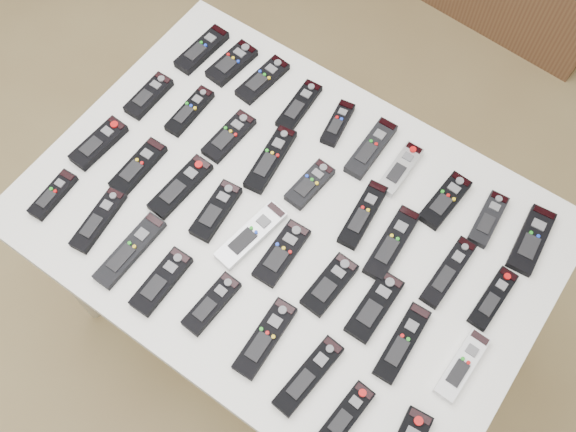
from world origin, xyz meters
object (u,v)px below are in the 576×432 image
Objects in this scene: remote_24 at (282,253)px; remote_22 at (216,211)px; remote_4 at (338,123)px; remote_33 at (212,304)px; remote_5 at (371,148)px; remote_30 at (99,220)px; remote_0 at (202,50)px; remote_35 at (309,376)px; remote_8 at (488,219)px; remote_26 at (374,306)px; remote_31 at (130,250)px; remote_17 at (448,272)px; remote_36 at (346,415)px; remote_13 at (271,159)px; remote_7 at (445,201)px; remote_27 at (402,343)px; table at (288,230)px; remote_25 at (330,285)px; remote_20 at (138,167)px; remote_10 at (149,96)px; remote_11 at (190,111)px; remote_15 at (363,215)px; remote_28 at (462,365)px; remote_2 at (263,80)px; remote_29 at (53,195)px; remote_16 at (392,243)px; remote_18 at (493,298)px; remote_23 at (251,235)px; remote_19 at (99,143)px; remote_1 at (232,63)px; remote_3 at (299,106)px; remote_6 at (400,169)px; remote_14 at (310,184)px; remote_21 at (181,186)px.

remote_22 is at bearing 178.30° from remote_24.
remote_4 is 0.58m from remote_33.
remote_5 is 1.05× the size of remote_30.
remote_35 is (0.75, -0.57, 0.00)m from remote_0.
remote_33 is at bearing -8.99° from remote_30.
remote_26 is at bearing -111.80° from remote_8.
remote_17 is at bearing 31.40° from remote_31.
remote_24 is 0.82× the size of remote_31.
remote_22 reaches higher than remote_36.
remote_4 is 0.21m from remote_13.
remote_7 reaches higher than remote_27.
remote_5 is at bearing 84.86° from remote_24.
table is 8.19× the size of remote_25.
remote_20 reaches higher than remote_24.
remote_7 and remote_10 have the same top height.
remote_11 is at bearing 137.37° from remote_33.
remote_28 is (0.37, -0.19, -0.00)m from remote_15.
remote_27 is 1.07× the size of remote_30.
remote_29 is (-0.21, -0.59, 0.00)m from remote_2.
remote_28 is at bearing -33.51° from remote_16.
remote_35 is at bearing -71.72° from remote_5.
remote_4 is at bearing 128.94° from remote_36.
remote_18 is at bearing -64.01° from remote_8.
remote_33 is at bearing -58.31° from remote_2.
remote_2 is 0.81m from remote_35.
table is 0.27m from remote_16.
remote_2 is 0.89× the size of remote_15.
remote_10 is 0.74× the size of remote_23.
remote_23 is at bearing 5.09° from remote_19.
remote_31 is at bearing -70.69° from remote_1.
remote_3 is at bearing 62.42° from remote_30.
remote_4 is at bearing 53.23° from remote_30.
remote_28 is (1.03, -0.16, -0.00)m from remote_10.
remote_5 reaches higher than remote_36.
remote_10 is 0.95× the size of remote_33.
remote_6 is 0.98× the size of remote_22.
remote_28 is at bearing -14.23° from remote_14.
remote_20 is 0.91m from remote_28.
remote_33 is at bearing 2.06° from remote_31.
remote_4 is at bearing 99.27° from remote_23.
table is at bearing -31.22° from remote_1.
remote_8 and remote_28 have the same top height.
remote_14 is 0.32m from remote_21.
remote_24 is at bearing -17.02° from remote_10.
remote_28 is (0.28, -0.16, -0.00)m from remote_16.
remote_18 is at bearing 62.88° from remote_35.
remote_27 is (0.91, -0.00, -0.00)m from remote_19.
remote_10 is 0.19m from remote_19.
remote_35 reaches higher than remote_23.
remote_10 is (-0.35, -0.21, 0.00)m from remote_3.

